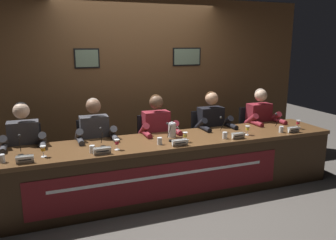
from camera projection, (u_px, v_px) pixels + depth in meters
name	position (u px, v px, depth m)	size (l,w,h in m)	color
ground_plane	(168.00, 192.00, 4.47)	(12.00, 12.00, 0.00)	#4C4742
wall_back_panelled	(139.00, 83.00, 5.36)	(5.74, 0.14, 2.60)	brown
conference_table	(171.00, 158.00, 4.25)	(4.54, 0.80, 0.73)	brown
chair_far_left	(27.00, 162.00, 4.32)	(0.44, 0.44, 0.91)	black
panelist_far_left	(24.00, 146.00, 4.07)	(0.51, 0.48, 1.24)	black
nameplate_far_left	(25.00, 159.00, 3.45)	(0.17, 0.06, 0.08)	white
juice_glass_far_left	(43.00, 149.00, 3.63)	(0.06, 0.06, 0.12)	white
water_cup_far_left	(2.00, 159.00, 3.47)	(0.06, 0.06, 0.08)	silver
microphone_far_left	(20.00, 149.00, 3.68)	(0.06, 0.17, 0.22)	black
chair_left	(94.00, 154.00, 4.61)	(0.44, 0.44, 0.91)	black
panelist_left	(96.00, 139.00, 4.37)	(0.51, 0.48, 1.24)	black
nameplate_left	(102.00, 151.00, 3.72)	(0.19, 0.06, 0.08)	white
juice_glass_left	(117.00, 143.00, 3.87)	(0.06, 0.06, 0.12)	white
water_cup_left	(92.00, 150.00, 3.77)	(0.06, 0.06, 0.08)	silver
microphone_left	(102.00, 141.00, 3.99)	(0.06, 0.17, 0.22)	black
chair_center	(154.00, 148.00, 4.91)	(0.44, 0.44, 0.91)	black
panelist_center	(158.00, 133.00, 4.66)	(0.51, 0.48, 1.24)	black
nameplate_center	(180.00, 143.00, 4.03)	(0.20, 0.06, 0.08)	white
juice_glass_center	(185.00, 135.00, 4.17)	(0.06, 0.06, 0.12)	white
water_cup_center	(160.00, 141.00, 4.08)	(0.06, 0.06, 0.08)	silver
microphone_center	(170.00, 135.00, 4.23)	(0.06, 0.17, 0.22)	black
chair_right	(206.00, 142.00, 5.20)	(0.44, 0.44, 0.91)	black
panelist_right	(213.00, 127.00, 4.96)	(0.51, 0.48, 1.24)	black
nameplate_right	(238.00, 136.00, 4.33)	(0.18, 0.06, 0.08)	white
juice_glass_right	(247.00, 129.00, 4.49)	(0.06, 0.06, 0.12)	white
water_cup_right	(225.00, 136.00, 4.33)	(0.06, 0.06, 0.08)	silver
microphone_right	(224.00, 128.00, 4.58)	(0.06, 0.17, 0.22)	black
chair_far_right	(253.00, 136.00, 5.50)	(0.44, 0.44, 0.91)	black
panelist_far_right	(262.00, 122.00, 5.25)	(0.51, 0.48, 1.24)	black
nameplate_far_right	(294.00, 130.00, 4.63)	(0.18, 0.06, 0.08)	white
juice_glass_far_right	(298.00, 123.00, 4.82)	(0.06, 0.06, 0.12)	white
water_cup_far_right	(281.00, 130.00, 4.63)	(0.06, 0.06, 0.08)	silver
microphone_far_right	(279.00, 124.00, 4.81)	(0.06, 0.17, 0.22)	black
water_pitcher_central	(172.00, 130.00, 4.38)	(0.15, 0.10, 0.21)	silver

